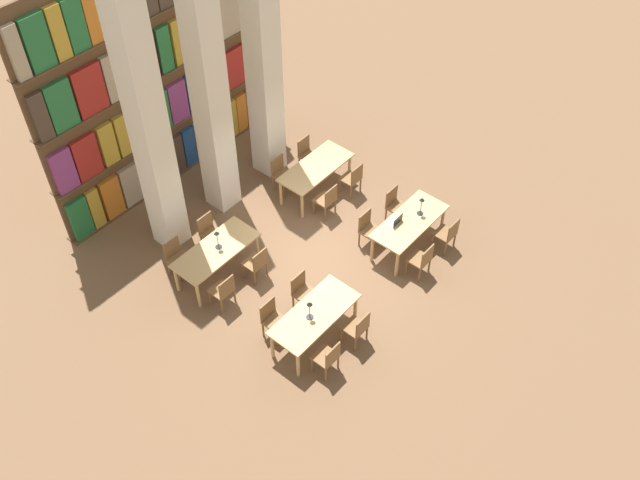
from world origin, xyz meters
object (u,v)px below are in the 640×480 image
Objects in this scene: chair_6 at (447,234)px; reading_table_3 at (316,170)px; chair_0 at (328,357)px; desk_lamp_2 at (217,237)px; reading_table_1 at (409,224)px; chair_1 at (273,318)px; desk_lamp_0 at (310,307)px; pillar_right at (263,60)px; chair_7 at (395,204)px; chair_8 at (223,290)px; pillar_left at (149,130)px; chair_2 at (357,328)px; chair_10 at (256,263)px; reading_table_0 at (315,317)px; chair_4 at (422,259)px; chair_5 at (369,228)px; chair_13 at (281,173)px; chair_14 at (353,178)px; chair_9 at (177,257)px; chair_11 at (210,231)px; reading_table_2 at (216,252)px; pillar_center at (209,93)px; desk_lamp_1 at (422,203)px; chair_3 at (303,291)px; laptop at (395,221)px; chair_15 at (307,153)px; chair_12 at (327,199)px.

chair_6 is 3.36m from reading_table_3.
chair_0 is 1.86× the size of desk_lamp_2.
chair_1 is at bearing 170.08° from reading_table_1.
pillar_right is at bearing 51.62° from desk_lamp_0.
chair_1 is at bearing -103.37° from desk_lamp_2.
chair_7 is at bearing 55.94° from reading_table_1.
desk_lamp_2 is (-3.14, 2.53, 0.41)m from reading_table_1.
desk_lamp_0 is 2.04m from chair_8.
reading_table_3 is (3.20, -1.42, -2.33)m from pillar_left.
chair_2 and chair_10 have the same top height.
reading_table_0 is 2.15× the size of chair_4.
chair_0 is 3.41m from chair_5.
pillar_left is at bearing -14.86° from chair_13.
chair_1 is 4.33m from chair_14.
reading_table_0 is 0.84m from chair_1.
chair_1 is at bearing 122.52° from chair_2.
reading_table_1 is at bearing 53.91° from chair_4.
desk_lamp_0 is 2.92m from chair_4.
chair_9 is 0.94m from chair_11.
reading_table_2 is at bearing 125.62° from chair_9.
chair_6 is (0.49, -4.75, -2.54)m from pillar_right.
desk_lamp_1 is at bearing -65.01° from pillar_center.
reading_table_2 is 1.00× the size of reading_table_3.
pillar_left is 6.94× the size of chair_6.
pillar_center reaches higher than chair_3.
chair_11 is 1.00× the size of chair_14.
reading_table_0 is 2.15× the size of chair_7.
chair_2 is at bearing -68.89° from chair_8.
chair_2 is 1.00× the size of chair_8.
laptop reaches higher than chair_11.
chair_0 and chair_13 have the same top height.
reading_table_1 is at bearing 1.08° from reading_table_0.
chair_0 is 1.00× the size of chair_3.
laptop is 2.45m from reading_table_3.
chair_3 is 1.00× the size of chair_7.
laptop reaches higher than chair_13.
chair_2 and chair_5 have the same top height.
chair_15 is (0.53, 3.33, -0.21)m from reading_table_1.
chair_0 is 3.67m from reading_table_1.
chair_15 is at bearing -180.00° from chair_13.
reading_table_3 is (3.17, 0.11, -0.41)m from desk_lamp_2.
pillar_right is at bearing -52.95° from chair_15.
chair_4 is 1.00× the size of chair_12.
laptop reaches higher than reading_table_0.
reading_table_0 is 2.60m from reading_table_2.
desk_lamp_0 is (-0.11, -4.11, -1.93)m from pillar_left.
pillar_center is at bearing -31.46° from chair_13.
desk_lamp_1 is at bearing 101.92° from chair_13.
desk_lamp_1 is at bearing 13.05° from chair_2.
chair_3 is at bearing 111.11° from chair_9.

